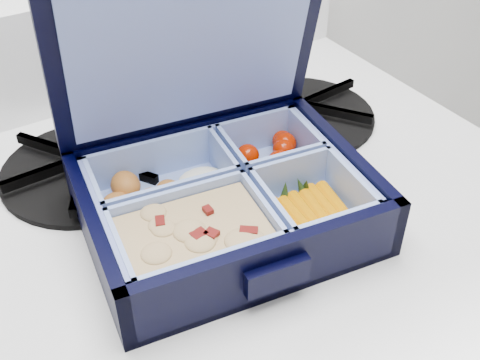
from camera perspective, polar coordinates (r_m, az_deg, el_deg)
bento_box at (r=0.53m, az=-1.34°, el=-2.03°), size 0.27×0.22×0.06m
burner_grate at (r=0.70m, az=5.74°, el=6.78°), size 0.19×0.19×0.02m
burner_grate_rear at (r=0.63m, az=-14.39°, el=1.42°), size 0.18×0.18×0.02m
fork at (r=0.68m, az=0.10°, el=5.34°), size 0.09×0.16×0.01m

